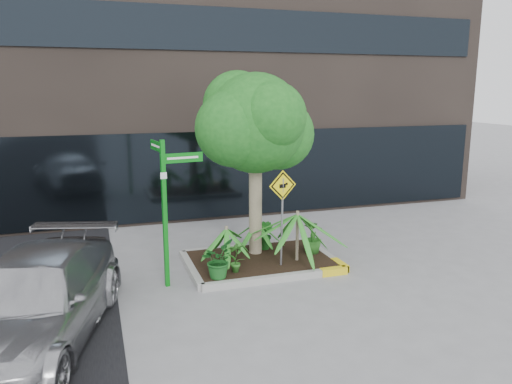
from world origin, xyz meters
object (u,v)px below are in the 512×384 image
object	(u,v)px
tree	(255,123)
parked_car	(33,301)
street_sign_post	(166,197)
cattle_sign	(282,202)

from	to	relation	value
tree	parked_car	world-z (taller)	tree
street_sign_post	cattle_sign	distance (m)	2.46
street_sign_post	cattle_sign	size ratio (longest dim) A/B	1.41
street_sign_post	cattle_sign	world-z (taller)	street_sign_post
tree	cattle_sign	distance (m)	1.92
cattle_sign	tree	bearing A→B (deg)	95.63
street_sign_post	cattle_sign	bearing A→B (deg)	-9.63
parked_car	cattle_sign	xyz separation A→B (m)	(4.80, 1.70, 0.88)
tree	street_sign_post	xyz separation A→B (m)	(-2.17, -0.98, -1.34)
tree	parked_car	size ratio (longest dim) A/B	0.91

